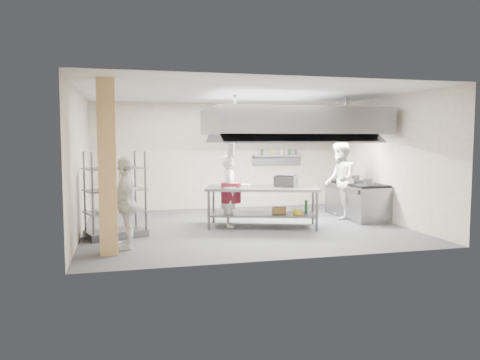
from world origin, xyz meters
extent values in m
plane|color=#333335|center=(0.00, 0.00, 0.00)|extent=(7.00, 7.00, 0.00)
plane|color=silver|center=(0.00, 0.00, 3.00)|extent=(7.00, 7.00, 0.00)
plane|color=tan|center=(0.00, 3.00, 1.50)|extent=(7.00, 0.00, 7.00)
plane|color=tan|center=(-3.50, 0.00, 1.50)|extent=(0.00, 6.00, 6.00)
plane|color=tan|center=(3.50, 0.00, 1.50)|extent=(0.00, 6.00, 6.00)
cube|color=#E2B473|center=(-2.90, -1.90, 1.50)|extent=(0.30, 0.30, 3.00)
cube|color=gray|center=(1.30, 0.40, 2.40)|extent=(4.00, 2.50, 0.60)
cube|color=white|center=(0.40, 0.40, 2.08)|extent=(1.60, 0.12, 0.04)
cube|color=white|center=(2.20, 0.40, 2.08)|extent=(1.60, 0.12, 0.04)
cube|color=gray|center=(1.80, 2.84, 1.50)|extent=(1.50, 0.28, 0.04)
cube|color=gray|center=(0.41, -0.13, 0.88)|extent=(2.70, 1.76, 0.06)
cube|color=slate|center=(0.41, -0.13, 0.30)|extent=(2.48, 1.60, 0.04)
cube|color=gray|center=(3.08, 0.50, 0.42)|extent=(0.80, 2.00, 0.84)
cube|color=black|center=(3.08, 0.50, 0.87)|extent=(0.78, 1.96, 0.06)
imported|color=white|center=(-0.31, 0.09, 0.81)|extent=(0.46, 0.64, 1.62)
imported|color=silver|center=(2.60, 0.45, 0.96)|extent=(1.01, 1.13, 1.92)
imported|color=white|center=(-2.60, -1.53, 0.84)|extent=(0.43, 0.99, 1.68)
cube|color=slate|center=(0.97, -0.11, 1.03)|extent=(0.61, 0.59, 0.23)
cube|color=olive|center=(0.75, -0.27, 0.39)|extent=(0.37, 0.30, 0.14)
cylinder|color=gray|center=(3.13, 0.67, 0.98)|extent=(0.24, 0.24, 0.17)
cylinder|color=white|center=(-2.80, -0.47, 0.56)|extent=(0.28, 0.28, 0.05)
camera|label=1|loc=(-2.67, -10.15, 1.98)|focal=35.00mm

